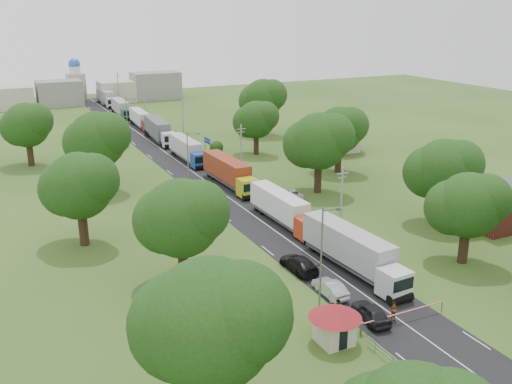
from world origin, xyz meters
TOP-DOWN VIEW (x-y plane):
  - ground at (0.00, 0.00)m, footprint 260.00×260.00m
  - road at (0.00, 20.00)m, footprint 8.00×200.00m
  - boom_barrier at (-1.36, -25.00)m, footprint 9.22×0.35m
  - guard_booth at (-7.20, -25.00)m, footprint 4.40×4.40m
  - info_sign at (5.20, 35.00)m, footprint 0.12×3.10m
  - pole_1 at (5.50, -7.00)m, footprint 1.60×0.24m
  - pole_2 at (5.50, 21.00)m, footprint 1.60×0.24m
  - pole_3 at (5.50, 49.00)m, footprint 1.60×0.24m
  - pole_4 at (5.50, 77.00)m, footprint 1.60×0.24m
  - pole_5 at (5.50, 105.00)m, footprint 1.60×0.24m
  - lamp_0 at (-5.35, -20.00)m, footprint 2.03×0.22m
  - lamp_1 at (-5.35, 15.00)m, footprint 2.03×0.22m
  - lamp_2 at (-5.35, 50.00)m, footprint 2.03×0.22m
  - tree_2 at (13.99, -17.86)m, footprint 8.00×8.00m
  - tree_3 at (19.99, -7.84)m, footprint 8.80×8.80m
  - tree_4 at (12.99, 10.17)m, footprint 9.60×9.60m
  - tree_5 at (21.99, 18.16)m, footprint 8.80×8.80m
  - tree_6 at (14.99, 35.14)m, footprint 8.00×8.00m
  - tree_7 at (23.99, 50.17)m, footprint 9.60×9.60m
  - tree_9 at (-20.01, -29.83)m, footprint 9.60×9.60m
  - tree_10 at (-15.01, -9.84)m, footprint 8.80×8.80m
  - tree_11 at (-22.01, 5.16)m, footprint 8.80×8.80m
  - tree_12 at (-16.01, 25.17)m, footprint 9.60×9.60m
  - tree_13 at (-24.01, 45.16)m, footprint 8.80×8.80m
  - house_brick at (26.00, -12.00)m, footprint 8.60×6.60m
  - house_cream at (30.00, 30.00)m, footprint 10.08×10.08m
  - distant_town at (0.68, 110.00)m, footprint 52.00×8.00m
  - church at (-4.00, 118.00)m, footprint 5.00×5.00m
  - truck_0 at (2.01, -14.49)m, footprint 3.43×15.71m
  - truck_1 at (2.05, 0.91)m, footprint 2.62×14.21m
  - truck_2 at (2.39, 18.69)m, footprint 3.01×15.29m
  - truck_3 at (1.72, 36.25)m, footprint 2.49×14.10m
  - truck_4 at (1.83, 54.04)m, footprint 3.41×15.74m
  - truck_5 at (2.28, 69.78)m, footprint 2.65×13.51m
  - truck_6 at (1.62, 86.02)m, footprint 2.93×14.35m
  - truck_7 at (1.96, 105.25)m, footprint 2.74×15.07m
  - car_lane_front at (-2.36, -23.50)m, footprint 2.41×4.85m
  - car_lane_mid at (-3.00, -18.00)m, footprint 1.68×4.59m
  - car_lane_rear at (-3.00, -12.00)m, footprint 2.35×5.53m
  - car_verge_near at (8.00, 9.33)m, footprint 2.27×4.87m
  - car_verge_far at (5.50, 29.45)m, footprint 1.82×4.12m
  - pedestrian_near at (-0.66, -24.50)m, footprint 0.72×0.51m
  - pedestrian_booth at (-4.80, -22.00)m, footprint 1.04×1.13m

SIDE VIEW (x-z plane):
  - ground at x=0.00m, z-range 0.00..0.00m
  - road at x=0.00m, z-range -0.02..0.02m
  - car_verge_near at x=8.00m, z-range 0.00..1.35m
  - car_verge_far at x=5.50m, z-range 0.00..1.38m
  - car_lane_mid at x=-3.00m, z-range 0.00..1.50m
  - car_lane_front at x=-2.36m, z-range 0.00..1.59m
  - car_lane_rear at x=-3.00m, z-range 0.00..1.59m
  - boom_barrier at x=-1.36m, z-range 0.30..1.48m
  - pedestrian_booth at x=-4.80m, z-range 0.00..1.86m
  - pedestrian_near at x=-0.66m, z-range 0.00..1.88m
  - truck_5 at x=2.28m, z-range 0.11..3.85m
  - truck_3 at x=1.72m, z-range 0.12..4.03m
  - truck_1 at x=2.05m, z-range 0.12..4.06m
  - truck_6 at x=1.62m, z-range 0.12..4.09m
  - guard_booth at x=-7.20m, z-range 0.44..3.89m
  - truck_7 at x=1.96m, z-range 0.13..4.30m
  - truck_2 at x=2.39m, z-range 0.13..4.36m
  - truck_0 at x=2.01m, z-range 0.13..4.47m
  - truck_4 at x=1.83m, z-range 0.13..4.48m
  - house_brick at x=26.00m, z-range 0.05..5.25m
  - info_sign at x=5.20m, z-range 0.95..5.05m
  - distant_town at x=0.68m, z-range -0.51..7.49m
  - house_cream at x=30.00m, z-range 0.74..6.54m
  - pole_1 at x=5.50m, z-range 0.18..9.18m
  - pole_2 at x=5.50m, z-range 0.18..9.18m
  - pole_3 at x=5.50m, z-range 0.18..9.18m
  - pole_4 at x=5.50m, z-range 0.18..9.18m
  - pole_5 at x=5.50m, z-range 0.18..9.18m
  - church at x=-4.00m, z-range -0.76..11.54m
  - lamp_0 at x=-5.35m, z-range 0.55..10.55m
  - lamp_1 at x=-5.35m, z-range 0.55..10.55m
  - lamp_2 at x=-5.35m, z-range 0.55..10.55m
  - tree_2 at x=13.99m, z-range 1.55..11.65m
  - tree_6 at x=14.99m, z-range 1.55..11.65m
  - tree_3 at x=19.99m, z-range 1.69..12.76m
  - tree_5 at x=21.99m, z-range 1.69..12.76m
  - tree_10 at x=-15.01m, z-range 1.69..12.76m
  - tree_11 at x=-22.01m, z-range 1.69..12.76m
  - tree_13 at x=-24.01m, z-range 1.69..12.76m
  - tree_4 at x=12.99m, z-range 1.83..13.88m
  - tree_7 at x=23.99m, z-range 1.83..13.88m
  - tree_9 at x=-20.01m, z-range 1.83..13.88m
  - tree_12 at x=-16.01m, z-range 1.83..13.88m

